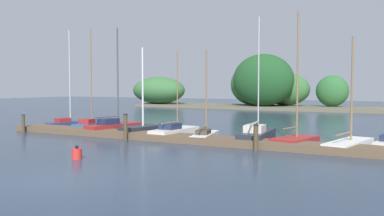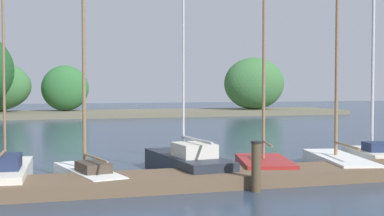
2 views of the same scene
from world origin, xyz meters
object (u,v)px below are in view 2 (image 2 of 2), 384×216
sailboat_9 (373,152)px  mooring_piling_2 (256,166)px  sailboat_4 (4,173)px  sailboat_6 (186,162)px  sailboat_8 (337,160)px  sailboat_5 (87,172)px  sailboat_7 (264,163)px

sailboat_9 → mooring_piling_2: bearing=131.9°
sailboat_4 → sailboat_6: 5.00m
sailboat_8 → mooring_piling_2: 4.68m
sailboat_5 → mooring_piling_2: bearing=-134.8°
sailboat_8 → sailboat_4: bearing=102.4°
sailboat_4 → sailboat_9: sailboat_9 is taller
sailboat_7 → mooring_piling_2: 2.76m
sailboat_5 → mooring_piling_2: size_ratio=4.14×
sailboat_4 → sailboat_7: bearing=-88.0°
sailboat_8 → sailboat_9: bearing=-55.6°
sailboat_9 → sailboat_6: bearing=105.1°
sailboat_4 → sailboat_8: 9.80m
sailboat_8 → sailboat_6: bearing=98.4°
sailboat_5 → sailboat_7: 5.15m
sailboat_6 → sailboat_5: bearing=94.4°
sailboat_7 → mooring_piling_2: sailboat_7 is taller
sailboat_4 → sailboat_8: bearing=-86.5°
sailboat_5 → sailboat_7: size_ratio=0.75×
sailboat_4 → sailboat_5: 2.09m
sailboat_4 → sailboat_7: size_ratio=0.75×
sailboat_7 → sailboat_9: (4.42, 0.96, 0.06)m
sailboat_6 → sailboat_8: sailboat_6 is taller
mooring_piling_2 → sailboat_8: bearing=34.2°
sailboat_7 → mooring_piling_2: size_ratio=5.50×
sailboat_4 → sailboat_7: 7.23m
sailboat_4 → sailboat_9: 11.68m
sailboat_5 → sailboat_8: size_ratio=0.95×
sailboat_6 → sailboat_7: size_ratio=1.00×
sailboat_9 → sailboat_4: bearing=105.2°
sailboat_9 → sailboat_8: bearing=123.6°
sailboat_6 → mooring_piling_2: sailboat_6 is taller
sailboat_6 → mooring_piling_2: size_ratio=5.50×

